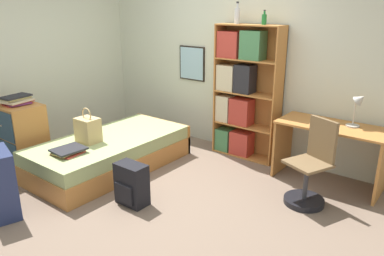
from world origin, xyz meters
The scene contains 16 objects.
ground_plane centered at (0.00, 0.00, 0.00)m, with size 14.00×14.00×0.00m, color #756051.
wall_back centered at (0.00, 1.67, 1.30)m, with size 10.00×0.09×2.60m.
wall_left centered at (-2.32, 0.00, 1.30)m, with size 0.06×10.00×2.60m.
bed centered at (-0.78, 0.02, 0.21)m, with size 1.05×2.09×0.42m.
handbag centered at (-0.88, -0.25, 0.58)m, with size 0.28×0.22×0.45m.
book_stack_on_bed centered at (-0.73, -0.65, 0.46)m, with size 0.34×0.37×0.06m.
suitcase centered at (-0.75, -1.46, 0.35)m, with size 0.54×0.38×0.83m.
dresser centered at (-1.77, -0.66, 0.42)m, with size 0.58×0.49×0.84m.
magazine_pile_on_dresser centered at (-1.80, -0.64, 0.90)m, with size 0.37×0.39×0.11m.
bookcase centered at (0.29, 1.47, 0.92)m, with size 0.94×0.29×1.84m.
bottle_green centered at (0.20, 1.47, 1.94)m, with size 0.07×0.07×0.28m.
bottle_brown centered at (0.61, 1.45, 1.91)m, with size 0.06×0.06×0.18m.
desk centered at (1.64, 1.33, 0.52)m, with size 1.24×0.58×0.74m.
desk_lamp centered at (1.88, 1.42, 1.01)m, with size 0.20×0.15×0.42m.
desk_chair centered at (1.65, 0.72, 0.32)m, with size 0.52×0.52×0.95m.
backpack centered at (0.14, -0.49, 0.23)m, with size 0.35×0.24×0.47m.
Camera 1 is at (2.90, -2.96, 2.08)m, focal length 35.00 mm.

